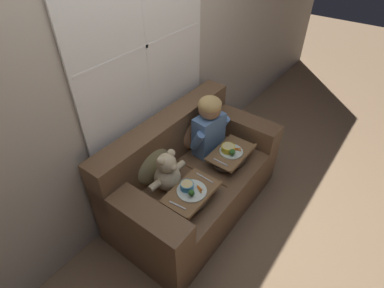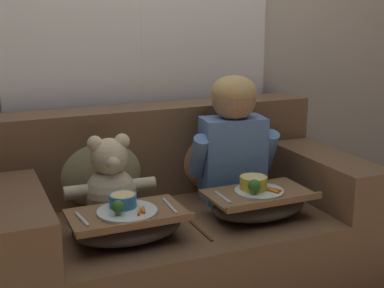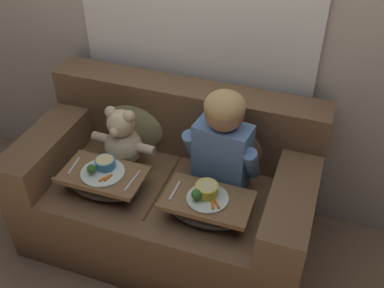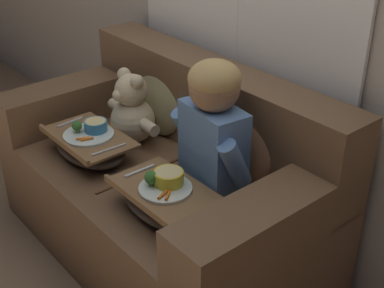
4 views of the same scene
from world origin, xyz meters
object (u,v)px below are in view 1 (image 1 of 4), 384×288
at_px(throw_pillow_behind_teddy, 151,161).
at_px(child_figure, 209,123).
at_px(couch, 191,178).
at_px(teddy_bear, 168,174).
at_px(lap_tray_child, 231,156).
at_px(throw_pillow_behind_child, 193,128).
at_px(lap_tray_teddy, 192,195).

distance_m(throw_pillow_behind_teddy, child_figure, 0.63).
xyz_separation_m(couch, teddy_bear, (-0.30, 0.01, 0.29)).
bearing_deg(lap_tray_child, throw_pillow_behind_teddy, 144.12).
height_order(couch, lap_tray_child, couch).
xyz_separation_m(child_figure, lap_tray_child, (-0.00, -0.25, -0.26)).
height_order(throw_pillow_behind_child, throw_pillow_behind_teddy, throw_pillow_behind_child).
xyz_separation_m(couch, child_figure, (0.29, 0.01, 0.45)).
bearing_deg(throw_pillow_behind_child, teddy_bear, -162.87).
distance_m(child_figure, teddy_bear, 0.61).
xyz_separation_m(throw_pillow_behind_child, lap_tray_teddy, (-0.59, -0.43, -0.13)).
bearing_deg(child_figure, couch, -177.10).
relative_size(couch, throw_pillow_behind_teddy, 3.86).
relative_size(lap_tray_child, lap_tray_teddy, 0.99).
distance_m(couch, teddy_bear, 0.41).
bearing_deg(lap_tray_child, throw_pillow_behind_child, 89.80).
bearing_deg(child_figure, lap_tray_child, -90.30).
bearing_deg(teddy_bear, lap_tray_teddy, -90.08).
bearing_deg(child_figure, teddy_bear, -179.61).
height_order(couch, teddy_bear, couch).
xyz_separation_m(teddy_bear, lap_tray_teddy, (-0.00, -0.24, -0.09)).
distance_m(throw_pillow_behind_child, lap_tray_teddy, 0.74).
bearing_deg(lap_tray_child, lap_tray_teddy, 179.96).
bearing_deg(throw_pillow_behind_teddy, throw_pillow_behind_child, 0.00).
bearing_deg(lap_tray_teddy, teddy_bear, 89.92).
xyz_separation_m(child_figure, lap_tray_teddy, (-0.59, -0.25, -0.26)).
xyz_separation_m(throw_pillow_behind_child, throw_pillow_behind_teddy, (-0.59, 0.00, 0.00)).
bearing_deg(teddy_bear, child_figure, 0.39).
bearing_deg(throw_pillow_behind_child, lap_tray_child, -90.20).
height_order(couch, child_figure, child_figure).
height_order(lap_tray_child, lap_tray_teddy, lap_tray_child).
bearing_deg(throw_pillow_behind_child, child_figure, -90.04).
height_order(throw_pillow_behind_child, lap_tray_child, throw_pillow_behind_child).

